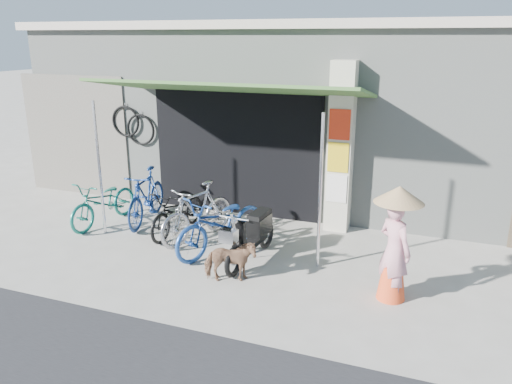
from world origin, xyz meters
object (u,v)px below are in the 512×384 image
at_px(bike_silver, 198,212).
at_px(nun, 395,244).
at_px(bike_blue, 146,196).
at_px(bike_black, 178,211).
at_px(bike_teal, 104,202).
at_px(bike_navy, 222,224).
at_px(moped, 252,236).
at_px(street_dog, 230,261).

relative_size(bike_silver, nun, 1.06).
relative_size(bike_blue, bike_black, 1.07).
relative_size(bike_teal, bike_navy, 0.88).
height_order(moped, nun, nun).
distance_m(bike_silver, moped, 1.26).
height_order(bike_navy, moped, bike_navy).
height_order(bike_teal, bike_blue, bike_blue).
bearing_deg(nun, bike_navy, 26.70).
bearing_deg(nun, bike_teal, 28.49).
xyz_separation_m(bike_silver, nun, (3.35, -0.92, 0.29)).
xyz_separation_m(bike_blue, street_dog, (2.43, -1.67, -0.19)).
bearing_deg(nun, moped, 27.02).
distance_m(bike_teal, nun, 5.42).
relative_size(bike_teal, moped, 1.01).
height_order(bike_black, bike_silver, bike_silver).
distance_m(bike_teal, street_dog, 3.37).
distance_m(bike_silver, street_dog, 1.68).
bearing_deg(moped, bike_teal, 175.57).
height_order(bike_black, moped, moped).
xyz_separation_m(bike_black, bike_navy, (1.06, -0.46, 0.07)).
xyz_separation_m(bike_teal, bike_black, (1.51, 0.08, -0.02)).
relative_size(bike_blue, bike_navy, 0.91).
distance_m(bike_navy, nun, 2.83).
bearing_deg(bike_navy, nun, 10.52).
relative_size(bike_silver, street_dog, 2.25).
relative_size(bike_navy, moped, 1.15).
relative_size(bike_blue, street_dog, 2.28).
relative_size(bike_blue, moped, 1.04).
bearing_deg(moped, bike_black, 164.82).
bearing_deg(bike_blue, moped, -30.21).
distance_m(bike_black, moped, 1.74).
bearing_deg(bike_teal, street_dog, -16.58).
xyz_separation_m(bike_silver, street_dog, (1.13, -1.23, -0.19)).
relative_size(bike_silver, bike_navy, 0.89).
bearing_deg(bike_navy, moped, 9.32).
bearing_deg(nun, bike_silver, 23.62).
bearing_deg(bike_silver, bike_teal, -163.36).
bearing_deg(bike_silver, moped, -2.82).
bearing_deg(street_dog, bike_teal, 44.71).
distance_m(bike_teal, bike_navy, 2.60).
distance_m(bike_silver, bike_navy, 0.68).
xyz_separation_m(bike_black, nun, (3.81, -1.07, 0.38)).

